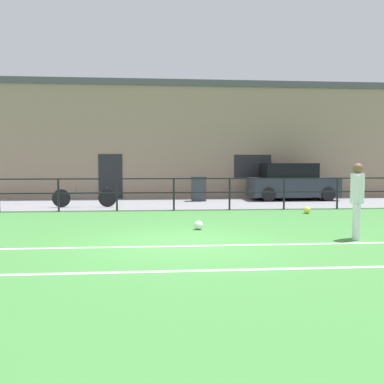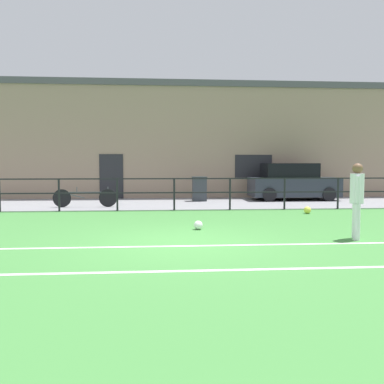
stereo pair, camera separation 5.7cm
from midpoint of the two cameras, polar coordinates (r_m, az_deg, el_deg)
ground at (r=8.75m, az=-1.11°, el=-7.12°), size 60.00×44.00×0.04m
field_line_touchline at (r=8.37m, az=-0.94°, el=-7.47°), size 36.00×0.11×0.00m
field_line_hash at (r=6.50m, az=0.24°, el=-10.83°), size 36.00×0.11×0.00m
pavement_strip at (r=17.15m, az=-2.95°, el=-1.58°), size 48.00×5.00×0.02m
perimeter_fence at (r=14.60m, az=-2.64°, el=0.36°), size 36.07×0.07×1.15m
clubhouse_facade at (r=20.80m, az=-3.32°, el=7.11°), size 28.00×2.56×5.60m
player_striker at (r=9.70m, az=21.71°, el=-0.55°), size 0.29×0.43×1.67m
soccer_ball_match at (r=10.41m, az=0.75°, el=-4.60°), size 0.22×0.22×0.22m
soccer_ball_spare at (r=14.23m, az=15.50°, el=-2.41°), size 0.24×0.24×0.24m
parked_car_red at (r=19.20m, az=13.52°, el=1.27°), size 3.90×1.76×1.66m
bicycle_parked_0 at (r=16.06m, az=-14.77°, el=-0.77°), size 2.39×0.04×0.77m
trash_bin_0 at (r=18.09m, az=0.84°, el=0.46°), size 0.64×0.55×1.07m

